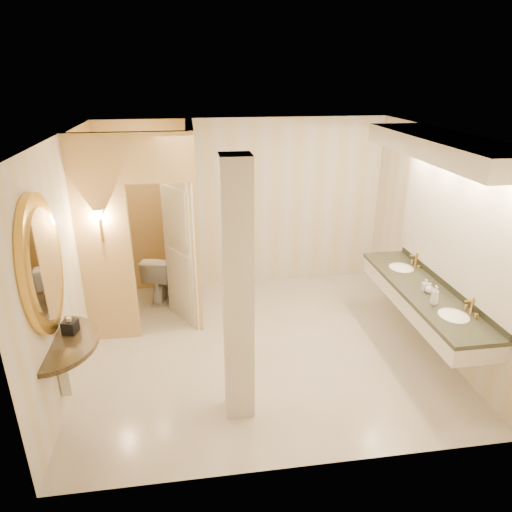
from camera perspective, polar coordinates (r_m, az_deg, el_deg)
The scene contains 16 objects.
floor at distance 6.11m, azimuth 0.80°, elevation -11.13°, with size 4.50×4.50×0.00m, color beige.
ceiling at distance 5.14m, azimuth 0.96°, elevation 14.88°, with size 4.50×4.50×0.00m, color silver.
wall_back at distance 7.36m, azimuth -1.59°, elevation 6.41°, with size 4.50×0.02×2.70m, color beige.
wall_front at distance 3.73m, azimuth 5.79°, elevation -10.50°, with size 4.50×0.02×2.70m, color beige.
wall_left at distance 5.61m, azimuth -22.48°, elevation -0.52°, with size 0.02×4.00×2.70m, color beige.
wall_right at distance 6.22m, azimuth 21.80°, elevation 1.78°, with size 0.02×4.00×2.70m, color beige.
toilet_closet at distance 6.32m, azimuth -10.70°, elevation 3.67°, with size 1.50×1.55×2.70m.
wall_sconce at distance 5.81m, azimuth -18.99°, elevation 4.75°, with size 0.14×0.14×0.42m.
vanity at distance 5.70m, azimuth 21.59°, elevation 2.98°, with size 0.75×2.63×2.09m.
console_shelf at distance 4.76m, azimuth -24.56°, elevation -4.95°, with size 1.04×1.04×1.97m.
pillar at distance 4.39m, azimuth -2.29°, elevation -5.03°, with size 0.29×0.29×2.70m, color beige.
tissue_box at distance 5.05m, azimuth -22.20°, elevation -8.19°, with size 0.13×0.13×0.13m, color black.
toilet at distance 7.27m, azimuth -11.76°, elevation -2.46°, with size 0.42×0.74×0.76m, color white.
soap_bottle_a at distance 5.89m, azimuth 20.42°, elevation -3.39°, with size 0.07×0.07×0.15m, color beige.
soap_bottle_b at distance 5.85m, azimuth 20.87°, elevation -3.75°, with size 0.10×0.10×0.13m, color silver.
soap_bottle_c at distance 5.57m, azimuth 21.46°, elevation -4.56°, with size 0.09×0.09×0.23m, color #C6B28C.
Camera 1 is at (-0.81, -5.03, 3.36)m, focal length 32.00 mm.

